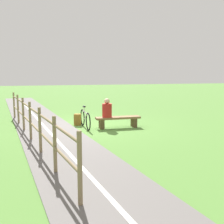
{
  "coord_description": "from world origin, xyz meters",
  "views": [
    {
      "loc": [
        2.1,
        10.32,
        2.12
      ],
      "look_at": [
        -0.47,
        1.94,
        0.83
      ],
      "focal_mm": 41.57,
      "sensor_mm": 36.0,
      "label": 1
    }
  ],
  "objects_px": {
    "bicycle": "(85,119)",
    "backpack": "(78,120)",
    "bench": "(118,120)",
    "person_seated": "(107,109)"
  },
  "relations": [
    {
      "from": "bench",
      "to": "person_seated",
      "type": "relative_size",
      "value": 2.44
    },
    {
      "from": "bench",
      "to": "person_seated",
      "type": "distance_m",
      "value": 0.63
    },
    {
      "from": "backpack",
      "to": "person_seated",
      "type": "bearing_deg",
      "value": 135.6
    },
    {
      "from": "bench",
      "to": "backpack",
      "type": "xyz_separation_m",
      "value": [
        1.45,
        -1.0,
        -0.08
      ]
    },
    {
      "from": "bicycle",
      "to": "backpack",
      "type": "bearing_deg",
      "value": -164.45
    },
    {
      "from": "person_seated",
      "to": "bench",
      "type": "bearing_deg",
      "value": 180.0
    },
    {
      "from": "person_seated",
      "to": "backpack",
      "type": "distance_m",
      "value": 1.49
    },
    {
      "from": "person_seated",
      "to": "backpack",
      "type": "bearing_deg",
      "value": -42.09
    },
    {
      "from": "bicycle",
      "to": "bench",
      "type": "bearing_deg",
      "value": 72.75
    },
    {
      "from": "bicycle",
      "to": "backpack",
      "type": "distance_m",
      "value": 0.68
    }
  ]
}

